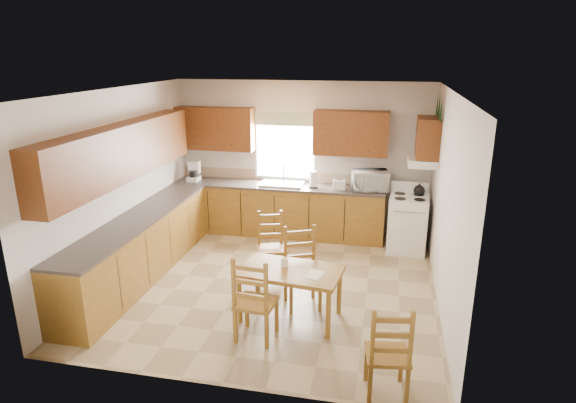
% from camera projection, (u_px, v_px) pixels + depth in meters
% --- Properties ---
extents(floor, '(4.50, 4.50, 0.00)m').
position_uv_depth(floor, '(273.00, 284.00, 6.88)').
color(floor, tan).
rests_on(floor, ground).
extents(ceiling, '(4.50, 4.50, 0.00)m').
position_uv_depth(ceiling, '(272.00, 91.00, 6.07)').
color(ceiling, brown).
rests_on(ceiling, floor).
extents(wall_left, '(4.50, 4.50, 0.00)m').
position_uv_depth(wall_left, '(121.00, 184.00, 6.91)').
color(wall_left, beige).
rests_on(wall_left, floor).
extents(wall_right, '(4.50, 4.50, 0.00)m').
position_uv_depth(wall_right, '(447.00, 204.00, 6.03)').
color(wall_right, beige).
rests_on(wall_right, floor).
extents(wall_back, '(4.50, 4.50, 0.00)m').
position_uv_depth(wall_back, '(302.00, 158.00, 8.57)').
color(wall_back, beige).
rests_on(wall_back, floor).
extents(wall_front, '(4.50, 4.50, 0.00)m').
position_uv_depth(wall_front, '(215.00, 262.00, 4.37)').
color(wall_front, beige).
rests_on(wall_front, floor).
extents(lower_cab_back, '(3.75, 0.60, 0.88)m').
position_uv_depth(lower_cab_back, '(278.00, 210.00, 8.64)').
color(lower_cab_back, brown).
rests_on(lower_cab_back, floor).
extents(lower_cab_left, '(0.60, 3.60, 0.88)m').
position_uv_depth(lower_cab_left, '(140.00, 248.00, 6.98)').
color(lower_cab_left, brown).
rests_on(lower_cab_left, floor).
extents(counter_back, '(3.75, 0.63, 0.04)m').
position_uv_depth(counter_back, '(278.00, 186.00, 8.50)').
color(counter_back, '#403733').
rests_on(counter_back, lower_cab_back).
extents(counter_left, '(0.63, 3.60, 0.04)m').
position_uv_depth(counter_left, '(137.00, 218.00, 6.85)').
color(counter_left, '#403733').
rests_on(counter_left, lower_cab_left).
extents(backsplash, '(3.75, 0.01, 0.18)m').
position_uv_depth(backsplash, '(282.00, 176.00, 8.74)').
color(backsplash, gray).
rests_on(backsplash, counter_back).
extents(upper_cab_back_left, '(1.41, 0.33, 0.75)m').
position_uv_depth(upper_cab_back_left, '(215.00, 129.00, 8.57)').
color(upper_cab_back_left, '#613014').
rests_on(upper_cab_back_left, wall_back).
extents(upper_cab_back_right, '(1.25, 0.33, 0.75)m').
position_uv_depth(upper_cab_back_right, '(351.00, 133.00, 8.10)').
color(upper_cab_back_right, '#613014').
rests_on(upper_cab_back_right, wall_back).
extents(upper_cab_left, '(0.33, 3.60, 0.75)m').
position_uv_depth(upper_cab_left, '(122.00, 152.00, 6.59)').
color(upper_cab_left, '#613014').
rests_on(upper_cab_left, wall_left).
extents(upper_cab_stove, '(0.33, 0.62, 0.62)m').
position_uv_depth(upper_cab_stove, '(428.00, 137.00, 7.44)').
color(upper_cab_stove, '#613014').
rests_on(upper_cab_stove, wall_right).
extents(range_hood, '(0.44, 0.62, 0.12)m').
position_uv_depth(range_hood, '(422.00, 161.00, 7.57)').
color(range_hood, white).
rests_on(range_hood, wall_right).
extents(window_frame, '(1.13, 0.02, 1.18)m').
position_uv_depth(window_frame, '(285.00, 147.00, 8.54)').
color(window_frame, white).
rests_on(window_frame, wall_back).
extents(window_pane, '(1.05, 0.01, 1.10)m').
position_uv_depth(window_pane, '(285.00, 147.00, 8.54)').
color(window_pane, white).
rests_on(window_pane, wall_back).
extents(window_valance, '(1.19, 0.01, 0.24)m').
position_uv_depth(window_valance, '(285.00, 119.00, 8.37)').
color(window_valance, '#4E6F42').
rests_on(window_valance, wall_back).
extents(sink_basin, '(0.75, 0.45, 0.04)m').
position_uv_depth(sink_basin, '(282.00, 184.00, 8.47)').
color(sink_basin, silver).
rests_on(sink_basin, counter_back).
extents(pine_decal_a, '(0.22, 0.22, 0.36)m').
position_uv_depth(pine_decal_a, '(441.00, 109.00, 6.97)').
color(pine_decal_a, black).
rests_on(pine_decal_a, wall_right).
extents(pine_decal_b, '(0.22, 0.22, 0.36)m').
position_uv_depth(pine_decal_b, '(440.00, 104.00, 7.26)').
color(pine_decal_b, black).
rests_on(pine_decal_b, wall_right).
extents(pine_decal_c, '(0.22, 0.22, 0.36)m').
position_uv_depth(pine_decal_c, '(437.00, 104.00, 7.57)').
color(pine_decal_c, black).
rests_on(pine_decal_c, wall_right).
extents(stove, '(0.65, 0.67, 0.91)m').
position_uv_depth(stove, '(407.00, 224.00, 7.90)').
color(stove, white).
rests_on(stove, floor).
extents(coffeemaker, '(0.24, 0.27, 0.35)m').
position_uv_depth(coffeemaker, '(193.00, 171.00, 8.70)').
color(coffeemaker, white).
rests_on(coffeemaker, counter_back).
extents(paper_towel, '(0.15, 0.15, 0.28)m').
position_uv_depth(paper_towel, '(313.00, 179.00, 8.29)').
color(paper_towel, white).
rests_on(paper_towel, counter_back).
extents(toaster, '(0.22, 0.16, 0.17)m').
position_uv_depth(toaster, '(339.00, 185.00, 8.19)').
color(toaster, white).
rests_on(toaster, counter_back).
extents(microwave, '(0.62, 0.50, 0.33)m').
position_uv_depth(microwave, '(370.00, 180.00, 8.13)').
color(microwave, white).
rests_on(microwave, counter_back).
extents(dining_table, '(1.30, 0.84, 0.66)m').
position_uv_depth(dining_table, '(290.00, 294.00, 5.91)').
color(dining_table, brown).
rests_on(dining_table, floor).
extents(chair_near_left, '(0.47, 0.45, 1.04)m').
position_uv_depth(chair_near_left, '(256.00, 297.00, 5.44)').
color(chair_near_left, brown).
rests_on(chair_near_left, floor).
extents(chair_near_right, '(0.46, 0.44, 0.96)m').
position_uv_depth(chair_near_right, '(388.00, 349.00, 4.56)').
color(chair_near_right, brown).
rests_on(chair_near_right, floor).
extents(chair_far_left, '(0.48, 0.47, 0.93)m').
position_uv_depth(chair_far_left, '(271.00, 245.00, 7.04)').
color(chair_far_left, brown).
rests_on(chair_far_left, floor).
extents(chair_far_right, '(0.56, 0.55, 1.04)m').
position_uv_depth(chair_far_right, '(303.00, 269.00, 6.13)').
color(chair_far_right, brown).
rests_on(chair_far_right, floor).
extents(table_paper, '(0.26, 0.31, 0.00)m').
position_uv_depth(table_paper, '(314.00, 274.00, 5.68)').
color(table_paper, white).
rests_on(table_paper, dining_table).
extents(table_card, '(0.09, 0.02, 0.12)m').
position_uv_depth(table_card, '(285.00, 263.00, 5.85)').
color(table_card, white).
rests_on(table_card, dining_table).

